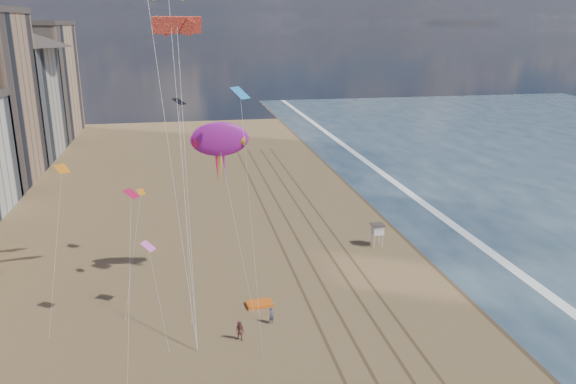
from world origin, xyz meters
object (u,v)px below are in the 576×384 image
at_px(show_kite, 220,140).
at_px(grounded_kite, 259,304).
at_px(lifeguard_stand, 377,229).
at_px(kite_flyer_b, 240,331).
at_px(kite_flyer_a, 272,315).

bearing_deg(show_kite, grounded_kite, -63.19).
xyz_separation_m(lifeguard_stand, kite_flyer_b, (-18.86, -18.39, -1.27)).
height_order(show_kite, kite_flyer_a, show_kite).
xyz_separation_m(kite_flyer_a, kite_flyer_b, (-3.15, -2.36, 0.10)).
distance_m(lifeguard_stand, show_kite, 24.29).
relative_size(grounded_kite, show_kite, 0.14).
bearing_deg(kite_flyer_b, show_kite, 124.22).
bearing_deg(show_kite, lifeguard_stand, 18.93).
relative_size(show_kite, kite_flyer_b, 9.76).
bearing_deg(kite_flyer_a, show_kite, 77.28).
relative_size(lifeguard_stand, show_kite, 0.16).
distance_m(show_kite, kite_flyer_b, 18.67).
bearing_deg(grounded_kite, show_kite, 110.09).
bearing_deg(show_kite, kite_flyer_a, -69.28).
height_order(lifeguard_stand, kite_flyer_b, lifeguard_stand).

